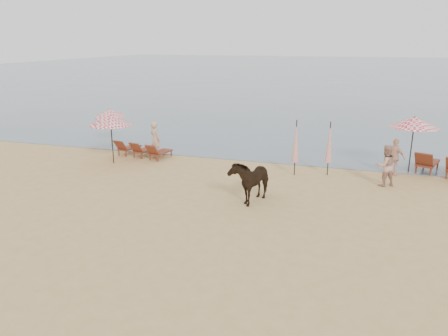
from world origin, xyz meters
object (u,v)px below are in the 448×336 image
object	(u,v)px
umbrella_closed_right	(329,142)
beachgoer_right_a	(385,166)
lounger_cluster_left	(142,149)
umbrella_open_left_a	(111,120)
beachgoer_right_b	(395,157)
umbrella_closed_left	(296,141)
cow	(251,179)
umbrella_open_left_b	(110,113)
beachgoer_left	(155,140)
umbrella_open_right	(414,122)

from	to	relation	value
umbrella_closed_right	beachgoer_right_a	world-z (taller)	umbrella_closed_right
lounger_cluster_left	umbrella_open_left_a	world-z (taller)	umbrella_open_left_a
umbrella_closed_right	beachgoer_right_b	bearing A→B (deg)	17.36
umbrella_closed_left	cow	distance (m)	3.84
umbrella_open_left_b	beachgoer_left	distance (m)	4.00
umbrella_open_left_b	cow	bearing A→B (deg)	-24.78
cow	umbrella_closed_left	bearing A→B (deg)	88.69
beachgoer_left	beachgoer_right_b	distance (m)	11.16
beachgoer_left	lounger_cluster_left	bearing A→B (deg)	38.06
lounger_cluster_left	umbrella_closed_left	world-z (taller)	umbrella_closed_left
lounger_cluster_left	beachgoer_right_b	bearing A→B (deg)	13.47
beachgoer_right_a	umbrella_closed_left	bearing A→B (deg)	-36.42
umbrella_closed_left	umbrella_closed_right	size ratio (longest dim) A/B	1.03
umbrella_open_right	beachgoer_right_b	size ratio (longest dim) A/B	1.55
umbrella_closed_right	lounger_cluster_left	bearing A→B (deg)	177.63
umbrella_open_right	beachgoer_right_a	size ratio (longest dim) A/B	1.49
umbrella_open_right	umbrella_open_left_a	bearing A→B (deg)	-162.79
beachgoer_right_b	beachgoer_left	bearing A→B (deg)	37.22
umbrella_open_left_a	beachgoer_right_b	bearing A→B (deg)	30.35
umbrella_open_right	umbrella_closed_right	xyz separation A→B (m)	(-3.42, -1.46, -0.81)
lounger_cluster_left	beachgoer_right_a	distance (m)	11.49
lounger_cluster_left	beachgoer_left	size ratio (longest dim) A/B	1.53
umbrella_open_right	beachgoer_right_a	distance (m)	2.91
umbrella_open_left_b	beachgoer_left	size ratio (longest dim) A/B	1.15
lounger_cluster_left	umbrella_closed_right	world-z (taller)	umbrella_closed_right
umbrella_open_left_b	umbrella_closed_left	xyz separation A→B (m)	(10.56, -2.55, -0.32)
umbrella_open_right	umbrella_closed_right	distance (m)	3.81
cow	umbrella_open_left_b	bearing A→B (deg)	162.35
cow	beachgoer_left	distance (m)	7.46
umbrella_open_left_a	umbrella_closed_right	xyz separation A→B (m)	(9.92, 1.08, -0.61)
umbrella_open_left_b	beachgoer_right_a	world-z (taller)	umbrella_open_left_b
umbrella_closed_left	umbrella_open_left_b	bearing A→B (deg)	166.45
umbrella_closed_left	beachgoer_right_a	xyz separation A→B (m)	(3.65, -0.39, -0.65)
lounger_cluster_left	cow	distance (m)	8.02
umbrella_closed_left	beachgoer_left	xyz separation A→B (m)	(-7.05, 0.86, -0.58)
umbrella_open_left_a	umbrella_open_left_b	distance (m)	3.79
umbrella_closed_right	umbrella_open_right	bearing A→B (deg)	23.15
lounger_cluster_left	beachgoer_left	bearing A→B (deg)	15.86
umbrella_open_left_b	umbrella_closed_left	distance (m)	10.87
umbrella_closed_left	lounger_cluster_left	bearing A→B (deg)	174.12
beachgoer_left	beachgoer_right_a	distance (m)	10.77
umbrella_closed_left	beachgoer_right_b	bearing A→B (deg)	17.25
cow	beachgoer_right_a	xyz separation A→B (m)	(4.74, 3.23, 0.04)
umbrella_open_right	umbrella_closed_left	world-z (taller)	umbrella_open_right
umbrella_open_left_a	umbrella_closed_right	world-z (taller)	umbrella_closed_right
beachgoer_left	beachgoer_right_b	bearing A→B (deg)	-144.48
lounger_cluster_left	umbrella_open_left_b	xyz separation A→B (m)	(-2.79, 1.74, 1.43)
lounger_cluster_left	beachgoer_right_a	world-z (taller)	beachgoer_right_a
beachgoer_left	beachgoer_right_a	world-z (taller)	beachgoer_left
umbrella_open_right	cow	bearing A→B (deg)	-130.47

